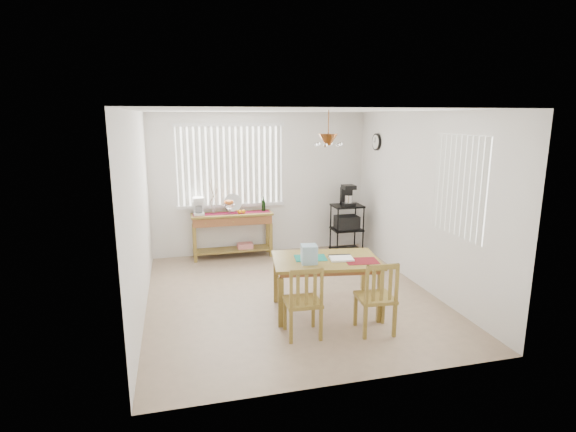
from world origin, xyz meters
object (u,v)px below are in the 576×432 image
object	(u,v)px
dining_table	(326,265)
chair_left	(303,302)
sideboard	(233,224)
chair_right	(376,298)
wire_cart	(347,224)
cart_items	(347,196)

from	to	relation	value
dining_table	chair_left	bearing A→B (deg)	-128.13
sideboard	chair_right	bearing A→B (deg)	-69.49
dining_table	chair_left	distance (m)	0.80
wire_cart	dining_table	size ratio (longest dim) A/B	0.63
wire_cart	cart_items	bearing A→B (deg)	90.00
wire_cart	cart_items	size ratio (longest dim) A/B	2.43
chair_right	chair_left	bearing A→B (deg)	172.60
cart_items	chair_right	distance (m)	3.28
sideboard	chair_left	distance (m)	3.29
chair_left	cart_items	bearing A→B (deg)	60.38
chair_left	chair_right	size ratio (longest dim) A/B	0.98
wire_cart	chair_left	world-z (taller)	wire_cart
wire_cart	cart_items	world-z (taller)	cart_items
wire_cart	chair_right	xyz separation A→B (m)	(-0.84, -3.09, -0.11)
wire_cart	cart_items	xyz separation A→B (m)	(0.00, 0.01, 0.54)
sideboard	chair_right	size ratio (longest dim) A/B	1.61
chair_left	wire_cart	bearing A→B (deg)	60.30
sideboard	cart_items	distance (m)	2.17
dining_table	wire_cart	bearing A→B (deg)	62.72
cart_items	dining_table	distance (m)	2.72
cart_items	chair_right	bearing A→B (deg)	-105.09
wire_cart	chair_left	bearing A→B (deg)	-119.70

